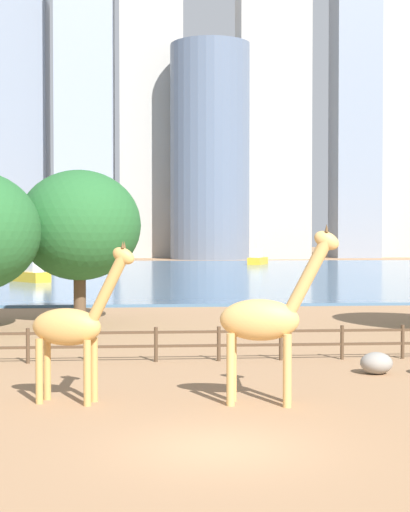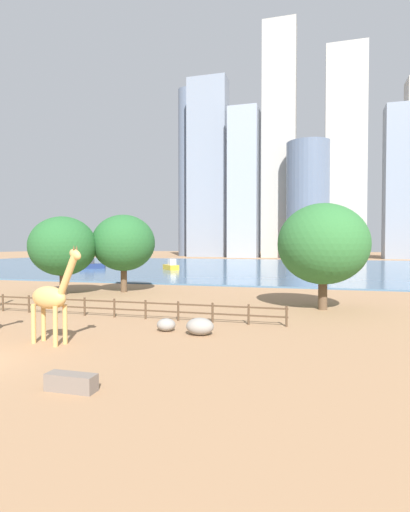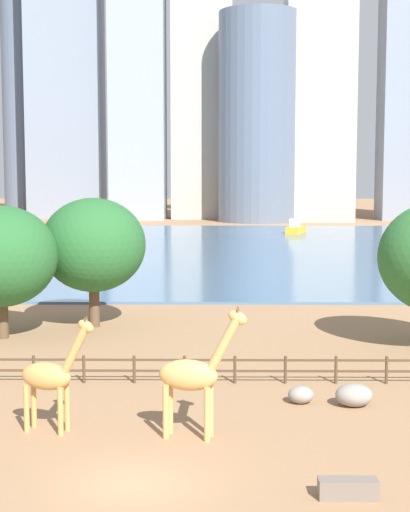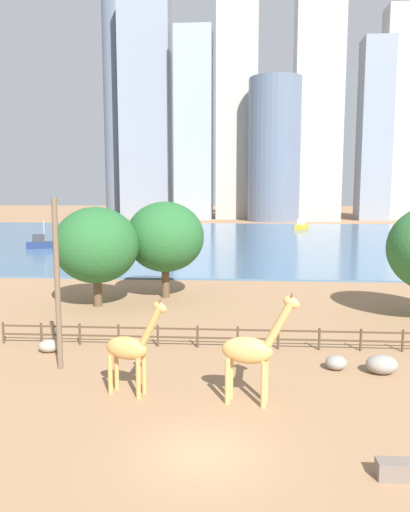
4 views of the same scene
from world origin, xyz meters
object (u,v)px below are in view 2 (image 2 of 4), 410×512
boulder_by_pole (166,325)px  boat_sailboat (92,265)px  tree_right_tall (124,243)px  boulder_small (200,326)px  tree_left_large (63,246)px  tree_center_broad (323,244)px  boat_ferry (171,266)px  boat_tug (321,259)px  giraffe_tall (52,298)px  feeding_trough (71,382)px

boulder_by_pole → boat_sailboat: boat_sailboat is taller
tree_right_tall → boulder_small: bearing=-51.7°
tree_left_large → tree_center_broad: bearing=-5.6°
boulder_by_pole → tree_center_broad: tree_center_broad is taller
tree_center_broad → boat_ferry: 48.83m
boulder_small → boat_sailboat: boat_sailboat is taller
boulder_small → boat_tug: bearing=85.5°
giraffe_tall → boulder_small: size_ratio=3.19×
boulder_small → tree_left_large: bearing=143.8°
boulder_by_pole → feeding_trough: 9.84m
boulder_by_pole → tree_center_broad: bearing=50.0°
giraffe_tall → tree_left_large: 21.27m
boat_sailboat → boat_tug: bearing=18.7°
boat_tug → feeding_trough: bearing=-162.5°
boulder_small → boat_sailboat: 63.40m
boulder_by_pole → boulder_small: size_ratio=0.70×
giraffe_tall → boat_sailboat: bearing=131.3°
giraffe_tall → boulder_small: (6.67, 4.00, -1.90)m
boulder_by_pole → boulder_small: boulder_small is taller
giraffe_tall → tree_center_broad: (13.41, 15.05, 2.74)m
boulder_by_pole → boat_sailboat: bearing=125.4°
tree_right_tall → boat_tug: tree_right_tall is taller
giraffe_tall → tree_center_broad: tree_center_broad is taller
feeding_trough → tree_left_large: tree_left_large is taller
giraffe_tall → tree_right_tall: 22.42m
boulder_by_pole → boulder_small: (2.19, -0.42, 0.11)m
boulder_by_pole → boat_sailboat: 61.77m
tree_center_broad → boat_sailboat: (-44.75, 39.69, -4.17)m
giraffe_tall → feeding_trough: bearing=-36.9°
boulder_by_pole → feeding_trough: size_ratio=0.61×
tree_center_broad → boat_tug: 82.25m
giraffe_tall → tree_left_large: (-11.78, 17.53, 2.52)m
tree_left_large → boat_sailboat: size_ratio=1.51×
boulder_small → tree_left_large: 23.30m
tree_left_large → tree_center_broad: tree_center_broad is taller
tree_left_large → tree_center_broad: (25.19, -2.48, 0.21)m
boulder_small → tree_right_tall: tree_right_tall is taller
tree_center_broad → feeding_trough: bearing=-112.8°
boulder_by_pole → boat_ferry: size_ratio=0.23×
feeding_trough → boat_tug: size_ratio=0.31×
feeding_trough → tree_right_tall: tree_right_tall is taller
tree_center_broad → boat_sailboat: bearing=138.4°
boat_ferry → boat_sailboat: bearing=51.5°
boat_tug → boat_ferry: bearing=168.7°
tree_center_broad → boat_ferry: tree_center_broad is taller
giraffe_tall → feeding_trough: giraffe_tall is taller
feeding_trough → tree_center_broad: tree_center_broad is taller
boulder_by_pole → tree_left_large: size_ratio=0.14×
giraffe_tall → boat_tug: bearing=93.3°
tree_center_broad → boat_tug: bearing=89.6°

